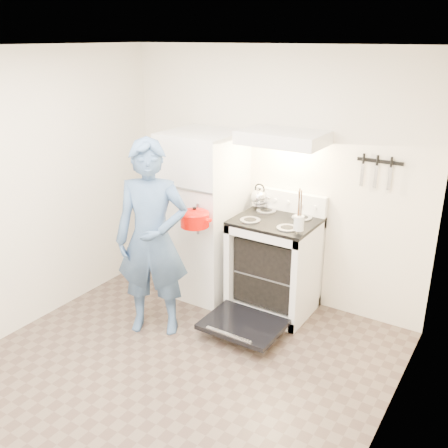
% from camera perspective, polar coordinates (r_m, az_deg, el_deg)
% --- Properties ---
extents(floor, '(3.60, 3.60, 0.00)m').
position_cam_1_polar(floor, '(4.18, -7.07, -17.31)').
color(floor, brown).
rests_on(floor, ground).
extents(back_wall, '(3.20, 0.02, 2.50)m').
position_cam_1_polar(back_wall, '(4.99, 5.42, 5.34)').
color(back_wall, beige).
rests_on(back_wall, ground).
extents(refrigerator, '(0.70, 0.70, 1.70)m').
position_cam_1_polar(refrigerator, '(5.10, -2.34, 1.06)').
color(refrigerator, white).
rests_on(refrigerator, floor).
extents(stove_body, '(0.76, 0.65, 0.92)m').
position_cam_1_polar(stove_body, '(4.89, 5.77, -4.87)').
color(stove_body, white).
rests_on(stove_body, floor).
extents(cooktop, '(0.76, 0.65, 0.03)m').
position_cam_1_polar(cooktop, '(4.71, 5.98, 0.35)').
color(cooktop, black).
rests_on(cooktop, stove_body).
extents(backsplash, '(0.76, 0.07, 0.20)m').
position_cam_1_polar(backsplash, '(4.92, 7.52, 2.58)').
color(backsplash, white).
rests_on(backsplash, cooktop).
extents(oven_door, '(0.70, 0.54, 0.04)m').
position_cam_1_polar(oven_door, '(4.59, 2.20, -11.39)').
color(oven_door, black).
rests_on(oven_door, floor).
extents(oven_rack, '(0.60, 0.52, 0.01)m').
position_cam_1_polar(oven_rack, '(4.90, 5.76, -5.08)').
color(oven_rack, gray).
rests_on(oven_rack, stove_body).
extents(range_hood, '(0.76, 0.50, 0.12)m').
position_cam_1_polar(range_hood, '(4.57, 6.77, 9.78)').
color(range_hood, white).
rests_on(range_hood, back_wall).
extents(knife_strip, '(0.40, 0.02, 0.03)m').
position_cam_1_polar(knife_strip, '(4.54, 17.41, 6.85)').
color(knife_strip, black).
rests_on(knife_strip, back_wall).
extents(pizza_stone, '(0.37, 0.37, 0.02)m').
position_cam_1_polar(pizza_stone, '(4.90, 5.92, -4.92)').
color(pizza_stone, '#815E47').
rests_on(pizza_stone, oven_rack).
extents(tea_kettle, '(0.20, 0.17, 0.25)m').
position_cam_1_polar(tea_kettle, '(4.98, 4.08, 3.23)').
color(tea_kettle, silver).
rests_on(tea_kettle, cooktop).
extents(utensil_jar, '(0.11, 0.11, 0.13)m').
position_cam_1_polar(utensil_jar, '(4.37, 8.55, 0.11)').
color(utensil_jar, silver).
rests_on(utensil_jar, cooktop).
extents(person, '(0.77, 0.67, 1.78)m').
position_cam_1_polar(person, '(4.42, -8.21, -1.78)').
color(person, navy).
rests_on(person, floor).
extents(dutch_oven, '(0.33, 0.26, 0.22)m').
position_cam_1_polar(dutch_oven, '(4.55, -3.37, 0.49)').
color(dutch_oven, '#D80800').
rests_on(dutch_oven, person).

